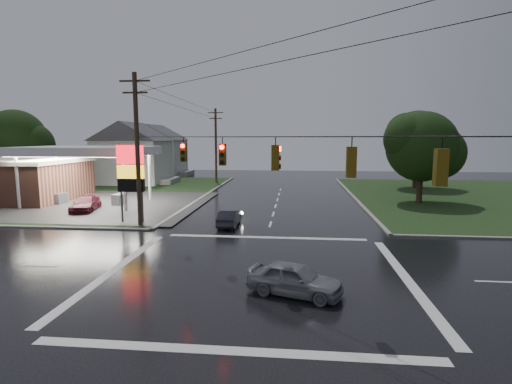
# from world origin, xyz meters

# --- Properties ---
(ground) EXTENTS (120.00, 120.00, 0.00)m
(ground) POSITION_xyz_m (0.00, 0.00, 0.00)
(ground) COLOR black
(ground) RESTS_ON ground
(grass_nw) EXTENTS (36.00, 36.00, 0.08)m
(grass_nw) POSITION_xyz_m (-26.00, 26.00, 0.04)
(grass_nw) COLOR black
(grass_nw) RESTS_ON ground
(gas_station) EXTENTS (26.20, 18.00, 5.60)m
(gas_station) POSITION_xyz_m (-25.68, 19.70, 2.55)
(gas_station) COLOR #2D2D2D
(gas_station) RESTS_ON ground
(pylon_sign) EXTENTS (2.00, 0.35, 6.00)m
(pylon_sign) POSITION_xyz_m (-10.50, 10.50, 4.01)
(pylon_sign) COLOR #59595E
(pylon_sign) RESTS_ON ground
(utility_pole_nw) EXTENTS (2.20, 0.32, 11.00)m
(utility_pole_nw) POSITION_xyz_m (-9.50, 9.50, 5.72)
(utility_pole_nw) COLOR #382619
(utility_pole_nw) RESTS_ON ground
(utility_pole_n) EXTENTS (2.20, 0.32, 10.50)m
(utility_pole_n) POSITION_xyz_m (-9.50, 38.00, 5.47)
(utility_pole_n) COLOR #382619
(utility_pole_n) RESTS_ON ground
(traffic_signals) EXTENTS (26.87, 26.87, 1.47)m
(traffic_signals) POSITION_xyz_m (0.02, -0.02, 6.48)
(traffic_signals) COLOR black
(traffic_signals) RESTS_ON ground
(house_near) EXTENTS (11.05, 8.48, 8.60)m
(house_near) POSITION_xyz_m (-20.95, 36.00, 4.41)
(house_near) COLOR silver
(house_near) RESTS_ON ground
(house_far) EXTENTS (11.05, 8.48, 8.60)m
(house_far) POSITION_xyz_m (-21.95, 48.00, 4.41)
(house_far) COLOR silver
(house_far) RESTS_ON ground
(tree_nw_behind) EXTENTS (8.93, 7.60, 10.00)m
(tree_nw_behind) POSITION_xyz_m (-33.84, 29.99, 6.18)
(tree_nw_behind) COLOR black
(tree_nw_behind) RESTS_ON ground
(tree_ne_near) EXTENTS (7.99, 6.80, 8.98)m
(tree_ne_near) POSITION_xyz_m (14.14, 21.99, 5.56)
(tree_ne_near) COLOR black
(tree_ne_near) RESTS_ON ground
(tree_ne_far) EXTENTS (8.46, 7.20, 9.80)m
(tree_ne_far) POSITION_xyz_m (17.15, 33.99, 6.18)
(tree_ne_far) COLOR black
(tree_ne_far) RESTS_ON ground
(car_north) EXTENTS (1.34, 3.71, 1.22)m
(car_north) POSITION_xyz_m (-2.95, 10.09, 0.61)
(car_north) COLOR #202329
(car_north) RESTS_ON ground
(car_crossing) EXTENTS (4.30, 2.84, 1.36)m
(car_crossing) POSITION_xyz_m (1.85, -2.39, 0.68)
(car_crossing) COLOR gray
(car_crossing) RESTS_ON ground
(car_pump) EXTENTS (2.74, 4.81, 1.31)m
(car_pump) POSITION_xyz_m (-16.51, 14.65, 0.66)
(car_pump) COLOR #4F121B
(car_pump) RESTS_ON ground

